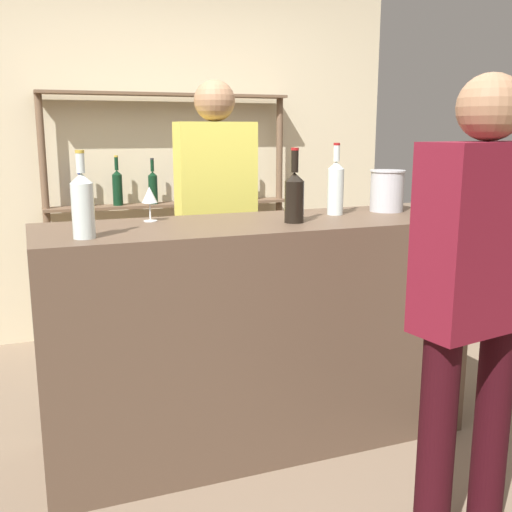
{
  "coord_description": "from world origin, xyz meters",
  "views": [
    {
      "loc": [
        -0.99,
        -2.56,
        1.5
      ],
      "look_at": [
        0.0,
        0.0,
        0.92
      ],
      "focal_mm": 42.0,
      "sensor_mm": 36.0,
      "label": 1
    }
  ],
  "objects_px": {
    "customer_right": "(477,282)",
    "counter_bottle_2": "(336,187)",
    "counter_bottle_1": "(294,195)",
    "ice_bucket": "(387,191)",
    "server_behind_counter": "(216,208)",
    "counter_bottle_0": "(83,204)",
    "wine_glass": "(150,196)"
  },
  "relations": [
    {
      "from": "customer_right",
      "to": "counter_bottle_2",
      "type": "bearing_deg",
      "value": -10.15
    },
    {
      "from": "counter_bottle_2",
      "to": "customer_right",
      "type": "bearing_deg",
      "value": -90.46
    },
    {
      "from": "counter_bottle_1",
      "to": "ice_bucket",
      "type": "bearing_deg",
      "value": 16.5
    },
    {
      "from": "ice_bucket",
      "to": "server_behind_counter",
      "type": "height_order",
      "value": "server_behind_counter"
    },
    {
      "from": "counter_bottle_2",
      "to": "counter_bottle_1",
      "type": "bearing_deg",
      "value": -151.22
    },
    {
      "from": "counter_bottle_0",
      "to": "server_behind_counter",
      "type": "distance_m",
      "value": 1.27
    },
    {
      "from": "counter_bottle_0",
      "to": "customer_right",
      "type": "distance_m",
      "value": 1.49
    },
    {
      "from": "counter_bottle_2",
      "to": "wine_glass",
      "type": "distance_m",
      "value": 0.92
    },
    {
      "from": "server_behind_counter",
      "to": "customer_right",
      "type": "distance_m",
      "value": 1.79
    },
    {
      "from": "wine_glass",
      "to": "ice_bucket",
      "type": "bearing_deg",
      "value": -4.4
    },
    {
      "from": "counter_bottle_1",
      "to": "wine_glass",
      "type": "distance_m",
      "value": 0.67
    },
    {
      "from": "ice_bucket",
      "to": "counter_bottle_2",
      "type": "bearing_deg",
      "value": -177.15
    },
    {
      "from": "counter_bottle_0",
      "to": "customer_right",
      "type": "xyz_separation_m",
      "value": [
        1.23,
        -0.8,
        -0.24
      ]
    },
    {
      "from": "ice_bucket",
      "to": "customer_right",
      "type": "bearing_deg",
      "value": -106.75
    },
    {
      "from": "server_behind_counter",
      "to": "counter_bottle_2",
      "type": "bearing_deg",
      "value": 31.33
    },
    {
      "from": "wine_glass",
      "to": "ice_bucket",
      "type": "xyz_separation_m",
      "value": [
        1.22,
        -0.09,
        -0.01
      ]
    },
    {
      "from": "counter_bottle_0",
      "to": "counter_bottle_1",
      "type": "height_order",
      "value": "counter_bottle_0"
    },
    {
      "from": "server_behind_counter",
      "to": "counter_bottle_1",
      "type": "bearing_deg",
      "value": 8.05
    },
    {
      "from": "server_behind_counter",
      "to": "ice_bucket",
      "type": "bearing_deg",
      "value": 47.5
    },
    {
      "from": "customer_right",
      "to": "counter_bottle_0",
      "type": "bearing_deg",
      "value": 47.2
    },
    {
      "from": "counter_bottle_2",
      "to": "wine_glass",
      "type": "xyz_separation_m",
      "value": [
        -0.91,
        0.11,
        -0.02
      ]
    },
    {
      "from": "counter_bottle_0",
      "to": "wine_glass",
      "type": "height_order",
      "value": "counter_bottle_0"
    },
    {
      "from": "customer_right",
      "to": "wine_glass",
      "type": "bearing_deg",
      "value": 28.33
    },
    {
      "from": "counter_bottle_0",
      "to": "customer_right",
      "type": "height_order",
      "value": "customer_right"
    },
    {
      "from": "ice_bucket",
      "to": "customer_right",
      "type": "height_order",
      "value": "customer_right"
    },
    {
      "from": "wine_glass",
      "to": "customer_right",
      "type": "xyz_separation_m",
      "value": [
        0.9,
        -1.16,
        -0.22
      ]
    },
    {
      "from": "counter_bottle_0",
      "to": "ice_bucket",
      "type": "bearing_deg",
      "value": 9.41
    },
    {
      "from": "ice_bucket",
      "to": "wine_glass",
      "type": "bearing_deg",
      "value": 175.6
    },
    {
      "from": "counter_bottle_0",
      "to": "counter_bottle_1",
      "type": "xyz_separation_m",
      "value": [
        0.94,
        0.08,
        -0.01
      ]
    },
    {
      "from": "counter_bottle_0",
      "to": "ice_bucket",
      "type": "xyz_separation_m",
      "value": [
        1.55,
        0.26,
        -0.03
      ]
    },
    {
      "from": "counter_bottle_2",
      "to": "server_behind_counter",
      "type": "relative_size",
      "value": 0.2
    },
    {
      "from": "customer_right",
      "to": "counter_bottle_1",
      "type": "bearing_deg",
      "value": 8.81
    }
  ]
}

